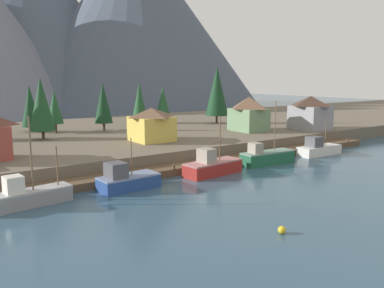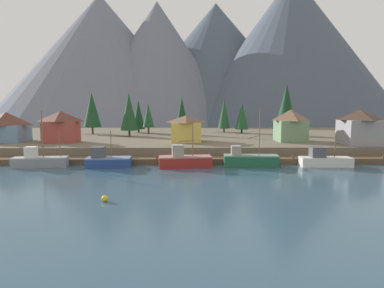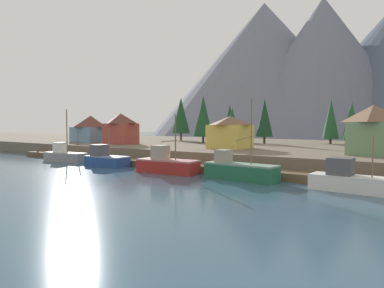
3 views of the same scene
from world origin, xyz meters
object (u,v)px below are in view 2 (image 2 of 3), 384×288
Objects in this scene: conifer_near_right at (286,106)px; conifer_mid_right at (138,115)px; conifer_near_left at (148,115)px; house_yellow at (186,128)px; fishing_boat_red at (184,160)px; house_red at (61,126)px; fishing_boat_blue at (107,160)px; house_green at (291,125)px; channel_buoy at (105,199)px; conifer_centre at (129,112)px; house_blue at (7,127)px; fishing_boat_grey at (39,161)px; fishing_boat_green at (250,160)px; conifer_back_right at (242,116)px; house_grey at (359,127)px; conifer_back_left at (182,113)px; conifer_mid_left at (224,114)px; conifer_far_left at (92,110)px; fishing_boat_white at (324,160)px.

conifer_near_right is 1.44× the size of conifer_mid_right.
conifer_mid_right reaches higher than conifer_near_left.
conifer_near_left is at bearing 118.40° from house_yellow.
fishing_boat_red is 1.24× the size of house_red.
house_yellow is at bearing 48.76° from fishing_boat_blue.
house_green is 1.04× the size of house_yellow.
conifer_mid_right is at bearing 63.79° from house_red.
conifer_centre is at bearing 96.82° from channel_buoy.
conifer_centre is (24.27, 13.04, 2.92)m from house_blue.
conifer_near_right reaches higher than fishing_boat_blue.
house_red is at bearing -178.15° from house_green.
house_green is (47.53, 16.91, 4.95)m from fishing_boat_grey.
conifer_back_right reaches higher than fishing_boat_green.
fishing_boat_green is 39.43m from conifer_back_right.
house_red is 1.01× the size of house_grey.
conifer_centre reaches higher than house_red.
house_red is at bearing 143.33° from fishing_boat_red.
conifer_near_left is 0.85× the size of conifer_back_left.
conifer_near_right reaches higher than conifer_mid_right.
fishing_boat_blue is 31.17m from house_blue.
conifer_mid_left reaches higher than fishing_boat_grey.
conifer_far_left is (-41.40, -2.93, 1.72)m from conifer_back_right.
fishing_boat_grey is at bearing -148.43° from conifer_near_right.
house_grey is at bearing -55.12° from conifer_back_right.
fishing_boat_white is at bearing -2.80° from fishing_boat_blue.
fishing_boat_grey is at bearing -136.17° from conifer_back_right.
fishing_boat_red is 1.26× the size of house_grey.
conifer_near_right is at bearing -5.20° from conifer_far_left.
conifer_back_left reaches higher than house_blue.
conifer_far_left reaches higher than fishing_boat_white.
house_green reaches higher than fishing_boat_white.
conifer_mid_right is (25.02, 24.11, 1.90)m from house_blue.
fishing_boat_blue reaches higher than fishing_boat_white.
fishing_boat_green is at bearing -125.43° from house_green.
channel_buoy is (-19.48, -20.74, -0.81)m from fishing_boat_green.
conifer_mid_right is at bearing 175.54° from conifer_back_right.
conifer_mid_right reaches higher than house_yellow.
fishing_boat_blue is 20.95m from house_red.
conifer_back_left reaches higher than fishing_boat_red.
conifer_back_right is at bearing 5.36° from conifer_near_left.
house_grey is 53.14m from conifer_centre.
house_grey is 0.73× the size of conifer_mid_left.
conifer_near_right is (52.49, 15.79, 4.25)m from house_red.
conifer_near_left is 15.32m from conifer_far_left.
fishing_boat_grey is at bearing -177.88° from fishing_boat_white.
conifer_near_left is 7.64m from conifer_centre.
fishing_boat_white is at bearing -53.99° from conifer_back_left.
house_grey is (35.19, 11.40, 4.88)m from fishing_boat_red.
house_yellow is at bearing -41.84° from conifer_centre.
house_red is (-26.32, 15.63, 4.71)m from fishing_boat_red.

